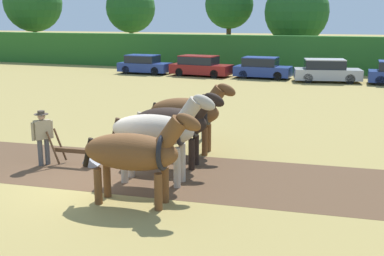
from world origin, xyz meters
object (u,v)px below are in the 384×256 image
Objects in this scene: draft_horse_lead_right at (157,131)px; parked_car_far_left at (144,65)px; parked_car_center_left at (262,68)px; parked_car_center at (326,71)px; tree_center_left at (229,5)px; tree_center at (297,12)px; draft_horse_lead_left at (136,152)px; parked_car_left at (200,66)px; draft_horse_trail_left at (174,123)px; farmer_at_plow at (43,134)px; tree_left at (131,8)px; farmer_beside_team at (204,114)px; draft_horse_trail_right at (188,112)px; tree_far_left at (33,3)px; plow at (79,156)px.

parked_car_far_left is (-11.06, 22.43, -0.70)m from draft_horse_lead_right.
parked_car_center is (4.43, -0.57, 0.02)m from parked_car_center_left.
tree_center is at bearing -7.37° from tree_center_left.
parked_car_center_left is at bearing 89.89° from draft_horse_lead_left.
parked_car_center reaches higher than parked_car_left.
draft_horse_trail_left is at bearing -67.58° from parked_car_left.
draft_horse_lead_right is at bearing 29.67° from farmer_at_plow.
farmer_at_plow is at bearing -117.47° from parked_car_center.
tree_left reaches higher than parked_car_center.
farmer_at_plow is at bearing -133.27° from farmer_beside_team.
tree_center_left is 6.34m from tree_center.
tree_left is 1.68× the size of parked_car_center.
draft_horse_trail_right is 0.73× the size of parked_car_far_left.
draft_horse_trail_left is at bearing 52.76° from farmer_at_plow.
parked_car_center is at bearing -5.93° from parked_car_center_left.
draft_horse_trail_left is 20.77m from parked_car_center.
farmer_at_plow is 0.41× the size of parked_car_far_left.
draft_horse_lead_left is 1.85× the size of farmer_beside_team.
tree_far_left reaches higher than parked_car_center.
draft_horse_lead_left is at bearing -83.55° from parked_car_center_left.
farmer_at_plow is 5.61m from farmer_beside_team.
farmer_at_plow is (-3.72, 0.27, -0.46)m from draft_horse_lead_right.
farmer_at_plow is at bearing -92.98° from parked_car_center_left.
farmer_beside_team is (7.05, -28.21, -4.42)m from tree_center_left.
tree_center is at bearing -1.18° from tree_far_left.
tree_center_left is 33.15m from plow.
draft_horse_lead_right reaches higher than plow.
tree_left is 17.13m from tree_center.
draft_horse_trail_left is (7.23, -31.45, -4.05)m from tree_center_left.
draft_horse_lead_left is 1.81× the size of farmer_at_plow.
tree_far_left is 21.11m from parked_car_far_left.
draft_horse_trail_left is at bearing -90.09° from draft_horse_trail_right.
plow is (26.10, -32.20, -5.37)m from tree_far_left.
tree_center is 31.96m from plow.
draft_horse_trail_right is at bearing 89.91° from draft_horse_trail_left.
tree_center is 11.76m from parked_car_left.
draft_horse_trail_right is at bearing -60.33° from tree_left.
parked_car_center_left is at bearing 89.89° from draft_horse_lead_right.
tree_center_left is at bearing 0.63° from tree_far_left.
tree_far_left is at bearing 160.74° from parked_car_left.
tree_left is at bearing 137.50° from parked_car_center.
parked_car_center reaches higher than parked_car_center_left.
draft_horse_lead_right is (1.13, -32.14, -3.26)m from tree_center.
tree_far_left is 29.04m from parked_car_center_left.
farmer_beside_team is (0.81, -27.40, -3.74)m from tree_center.
tree_left is 40.36m from draft_horse_lead_left.
tree_left reaches higher than plow.
tree_center_left is at bearing 98.04° from farmer_beside_team.
tree_center_left is 1.91× the size of parked_car_far_left.
draft_horse_trail_left is 2.91m from plow.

